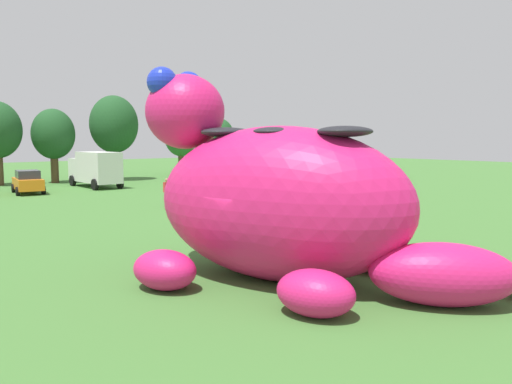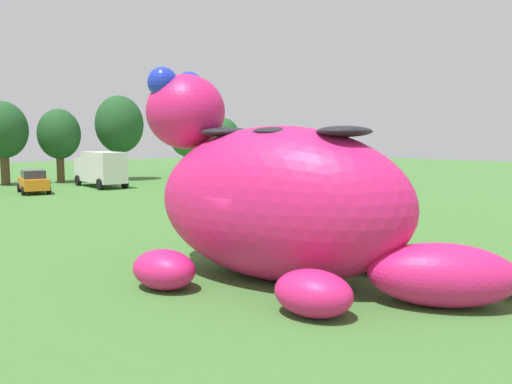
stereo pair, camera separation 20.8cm
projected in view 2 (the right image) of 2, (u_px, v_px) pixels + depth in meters
The scene contains 11 objects.
ground_plane at pixel (234, 278), 14.53m from camera, with size 160.00×160.00×0.00m, color #427533.
giant_inflatable_creature at pixel (279, 201), 14.19m from camera, with size 9.00×10.91×6.22m.
car_orange at pixel (33, 182), 36.95m from camera, with size 2.35×4.29×1.72m.
box_truck at pixel (100, 168), 41.51m from camera, with size 2.42×6.43×2.95m.
tree_centre at pixel (3, 130), 42.90m from camera, with size 4.08×4.08×7.24m.
tree_centre_right at pixel (59, 135), 45.43m from camera, with size 3.79×3.79×6.73m.
tree_mid_right at pixel (119, 125), 48.27m from camera, with size 4.61×4.61×8.18m.
tree_right at pixel (186, 137), 55.72m from camera, with size 3.59×3.59×6.37m.
tree_far_right at pixel (224, 137), 57.14m from camera, with size 3.59×3.59×6.37m.
spectator_near_inflatable at pixel (171, 193), 29.53m from camera, with size 0.38×0.26×1.71m.
spectator_by_cars at pixel (248, 199), 26.39m from camera, with size 0.38×0.26×1.71m.
Camera 2 is at (-8.45, -11.40, 4.05)m, focal length 34.94 mm.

